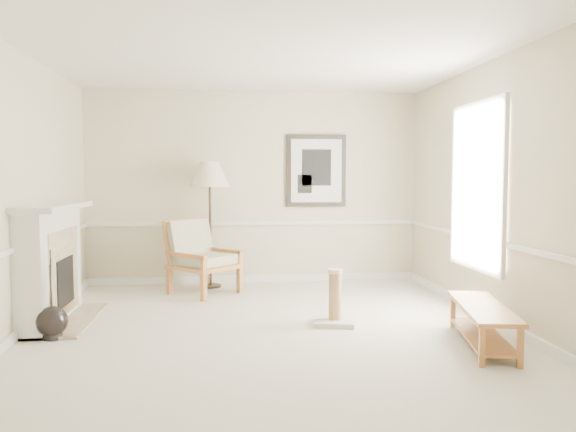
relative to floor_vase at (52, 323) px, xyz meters
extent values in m
plane|color=silver|center=(2.15, 0.09, -0.16)|extent=(5.50, 5.50, 0.00)
cube|color=beige|center=(2.15, 2.84, 1.29)|extent=(5.00, 0.04, 2.90)
cube|color=beige|center=(2.15, -2.66, 1.29)|extent=(5.00, 0.04, 2.90)
cube|color=beige|center=(-0.35, 0.09, 1.29)|extent=(0.04, 5.50, 2.90)
cube|color=beige|center=(4.65, 0.09, 1.29)|extent=(0.04, 5.50, 2.90)
cube|color=white|center=(2.15, 0.09, 2.74)|extent=(5.00, 5.50, 0.04)
cube|color=white|center=(2.15, 2.82, -0.11)|extent=(4.95, 0.04, 0.10)
cube|color=white|center=(2.15, 2.82, 0.74)|extent=(4.95, 0.04, 0.05)
cube|color=white|center=(4.61, 0.49, 1.34)|extent=(0.03, 1.20, 1.80)
cube|color=white|center=(4.60, 0.49, 1.34)|extent=(0.05, 1.34, 1.94)
cube|color=black|center=(3.10, 2.81, 1.54)|extent=(0.92, 0.04, 1.10)
cube|color=white|center=(3.10, 2.78, 1.54)|extent=(0.78, 0.01, 0.96)
cube|color=black|center=(3.10, 2.78, 1.59)|extent=(0.45, 0.01, 0.55)
cube|color=white|center=(-0.21, 0.69, 0.46)|extent=(0.28, 1.50, 1.25)
cube|color=white|center=(-0.16, 0.69, 1.12)|extent=(0.46, 1.64, 0.06)
cube|color=#C6B28E|center=(-0.07, 0.69, 0.39)|extent=(0.02, 1.05, 0.95)
cube|color=black|center=(-0.06, 0.69, 0.26)|extent=(0.02, 0.62, 0.58)
cube|color=gold|center=(-0.05, 0.69, 0.00)|extent=(0.01, 0.66, 0.05)
cube|color=#C6B28E|center=(-0.05, 0.69, -0.15)|extent=(0.60, 1.50, 0.03)
sphere|color=black|center=(0.00, 0.00, 0.01)|extent=(0.31, 0.31, 0.31)
cylinder|color=black|center=(0.00, 0.00, -0.12)|extent=(0.20, 0.20, 0.09)
cylinder|color=black|center=(0.00, 0.00, 0.41)|extent=(0.06, 0.12, 0.48)
cylinder|color=black|center=(0.00, 0.00, 0.37)|extent=(0.07, 0.15, 0.40)
cylinder|color=black|center=(0.00, 0.00, 0.45)|extent=(0.04, 0.07, 0.57)
cube|color=#AD7037|center=(1.43, 1.55, 0.04)|extent=(0.09, 0.09, 0.41)
cube|color=#AD7037|center=(0.95, 2.02, 0.04)|extent=(0.09, 0.09, 0.41)
cube|color=#AD7037|center=(1.90, 2.03, 0.04)|extent=(0.09, 0.09, 0.41)
cube|color=#AD7037|center=(1.42, 2.51, 0.04)|extent=(0.09, 0.09, 0.41)
cube|color=#AD7037|center=(1.42, 2.03, 0.22)|extent=(1.08, 1.08, 0.05)
cube|color=#AD7037|center=(1.18, 2.27, 0.56)|extent=(0.66, 0.67, 0.60)
cube|color=#AD7037|center=(1.19, 1.79, 0.40)|extent=(0.59, 0.58, 0.05)
cube|color=#AD7037|center=(1.66, 2.27, 0.40)|extent=(0.59, 0.58, 0.05)
cube|color=white|center=(1.42, 2.03, 0.32)|extent=(0.99, 0.99, 0.13)
cube|color=white|center=(1.22, 2.23, 0.58)|extent=(0.64, 0.65, 0.54)
cylinder|color=black|center=(1.49, 2.49, -0.15)|extent=(0.30, 0.30, 0.03)
cylinder|color=black|center=(1.49, 2.49, 0.69)|extent=(0.04, 0.04, 1.65)
cone|color=#F2E2C2|center=(1.49, 2.49, 1.48)|extent=(0.61, 0.61, 0.36)
cube|color=#AD7037|center=(4.15, -0.68, 0.21)|extent=(0.68, 1.42, 0.04)
cube|color=#AD7037|center=(4.15, -0.68, -0.07)|extent=(0.60, 1.31, 0.03)
cube|color=#AD7037|center=(3.87, -1.26, 0.01)|extent=(0.06, 0.06, 0.35)
cube|color=#AD7037|center=(4.17, -1.32, 0.01)|extent=(0.06, 0.06, 0.35)
cube|color=#AD7037|center=(4.12, -0.04, 0.01)|extent=(0.06, 0.06, 0.35)
cube|color=#AD7037|center=(4.42, -0.11, 0.01)|extent=(0.06, 0.06, 0.35)
cube|color=white|center=(2.90, 0.25, -0.14)|extent=(0.51, 0.51, 0.05)
cylinder|color=tan|center=(2.90, 0.25, 0.14)|extent=(0.14, 0.14, 0.51)
cylinder|color=white|center=(2.90, 0.25, 0.42)|extent=(0.16, 0.16, 0.04)
camera|label=1|loc=(1.73, -5.70, 1.44)|focal=35.00mm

